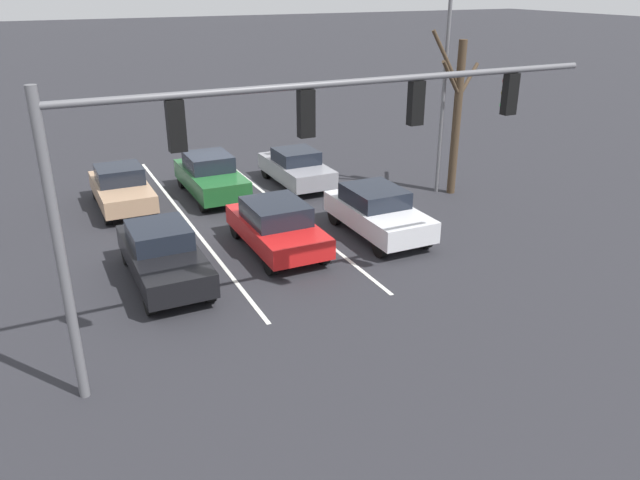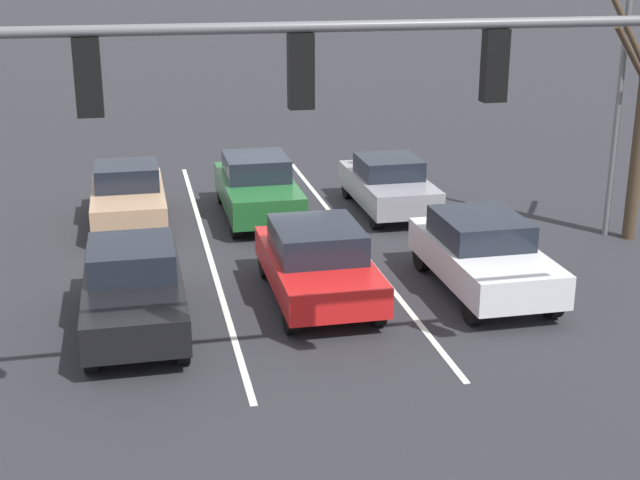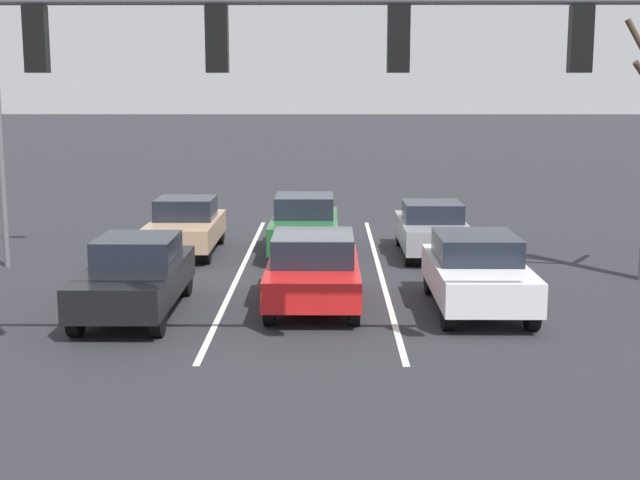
# 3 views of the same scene
# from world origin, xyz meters

# --- Properties ---
(ground_plane) EXTENTS (240.00, 240.00, 0.00)m
(ground_plane) POSITION_xyz_m (0.00, 0.00, 0.00)
(ground_plane) COLOR #28282D
(lane_stripe_left_divider) EXTENTS (0.12, 15.56, 0.01)m
(lane_stripe_left_divider) POSITION_xyz_m (-1.74, 1.78, 0.01)
(lane_stripe_left_divider) COLOR silver
(lane_stripe_left_divider) RESTS_ON ground_plane
(lane_stripe_center_divider) EXTENTS (0.12, 15.56, 0.01)m
(lane_stripe_center_divider) POSITION_xyz_m (1.74, 1.78, 0.01)
(lane_stripe_center_divider) COLOR silver
(lane_stripe_center_divider) RESTS_ON ground_plane
(car_black_rightlane_front) EXTENTS (1.77, 4.48, 1.53)m
(car_black_rightlane_front) POSITION_xyz_m (3.45, 6.09, 0.78)
(car_black_rightlane_front) COLOR black
(car_black_rightlane_front) RESTS_ON ground_plane
(car_silver_leftlane_front) EXTENTS (1.85, 4.20, 1.54)m
(car_silver_leftlane_front) POSITION_xyz_m (-3.51, 5.73, 0.80)
(car_silver_leftlane_front) COLOR silver
(car_silver_leftlane_front) RESTS_ON ground_plane
(car_red_midlane_front) EXTENTS (1.89, 4.18, 1.53)m
(car_red_midlane_front) POSITION_xyz_m (-0.13, 5.46, 0.79)
(car_red_midlane_front) COLOR red
(car_red_midlane_front) RESTS_ON ground_plane
(car_gray_leftlane_second) EXTENTS (1.74, 4.01, 1.46)m
(car_gray_leftlane_second) POSITION_xyz_m (-3.27, -0.24, 0.73)
(car_gray_leftlane_second) COLOR gray
(car_gray_leftlane_second) RESTS_ON ground_plane
(car_tan_rightlane_second) EXTENTS (1.78, 4.11, 1.52)m
(car_tan_rightlane_second) POSITION_xyz_m (3.48, -0.51, 0.76)
(car_tan_rightlane_second) COLOR tan
(car_tan_rightlane_second) RESTS_ON ground_plane
(car_darkgreen_midlane_second) EXTENTS (1.80, 4.28, 1.61)m
(car_darkgreen_midlane_second) POSITION_xyz_m (0.20, -0.40, 0.80)
(car_darkgreen_midlane_second) COLOR #1E5928
(car_darkgreen_midlane_second) RESTS_ON ground_plane
(traffic_signal_gantry) EXTENTS (12.14, 0.37, 6.12)m
(traffic_signal_gantry) POSITION_xyz_m (1.72, 10.54, 4.75)
(traffic_signal_gantry) COLOR slate
(traffic_signal_gantry) RESTS_ON ground_plane
(street_lamp_right_shoulder) EXTENTS (2.07, 0.24, 7.71)m
(street_lamp_right_shoulder) POSITION_xyz_m (7.48, 1.50, 4.48)
(street_lamp_right_shoulder) COLOR slate
(street_lamp_right_shoulder) RESTS_ON ground_plane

